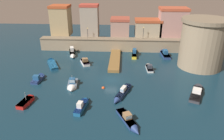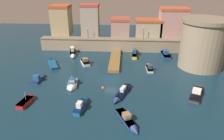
{
  "view_description": "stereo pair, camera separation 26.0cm",
  "coord_description": "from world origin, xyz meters",
  "views": [
    {
      "loc": [
        2.54,
        -39.79,
        20.12
      ],
      "look_at": [
        0.0,
        3.59,
        0.62
      ],
      "focal_mm": 34.35,
      "sensor_mm": 36.0,
      "label": 1
    },
    {
      "loc": [
        2.8,
        -39.77,
        20.12
      ],
      "look_at": [
        0.0,
        3.59,
        0.62
      ],
      "focal_mm": 34.35,
      "sensor_mm": 36.0,
      "label": 2
    }
  ],
  "objects": [
    {
      "name": "moored_boat_0",
      "position": [
        -15.01,
        -0.64,
        0.38
      ],
      "size": [
        1.78,
        4.67,
        1.86
      ],
      "rotation": [
        0.0,
        0.0,
        1.5
      ],
      "color": "navy",
      "rests_on": "ground"
    },
    {
      "name": "quay_lamp_0",
      "position": [
        -7.77,
        18.88,
        5.54
      ],
      "size": [
        0.32,
        0.32,
        2.93
      ],
      "color": "black",
      "rests_on": "quay_wall"
    },
    {
      "name": "moored_boat_3",
      "position": [
        -4.07,
        -10.35,
        0.49
      ],
      "size": [
        1.94,
        5.49,
        1.76
      ],
      "rotation": [
        0.0,
        0.0,
        1.41
      ],
      "color": "#195689",
      "rests_on": "ground"
    },
    {
      "name": "moored_boat_5",
      "position": [
        3.63,
        -14.19,
        0.35
      ],
      "size": [
        3.95,
        6.34,
        1.69
      ],
      "rotation": [
        0.0,
        0.0,
        -1.12
      ],
      "color": "navy",
      "rests_on": "ground"
    },
    {
      "name": "quay_lamp_1",
      "position": [
        7.8,
        18.88,
        5.79
      ],
      "size": [
        0.32,
        0.32,
        3.35
      ],
      "color": "black",
      "rests_on": "quay_wall"
    },
    {
      "name": "moored_boat_9",
      "position": [
        -13.74,
        -9.42,
        0.38
      ],
      "size": [
        2.03,
        4.45,
        2.44
      ],
      "rotation": [
        0.0,
        0.0,
        1.4
      ],
      "color": "red",
      "rests_on": "ground"
    },
    {
      "name": "old_town_backdrop",
      "position": [
        2.06,
        22.71,
        7.09
      ],
      "size": [
        39.23,
        5.74,
        9.14
      ],
      "color": "tan",
      "rests_on": "ground"
    },
    {
      "name": "moored_boat_11",
      "position": [
        13.55,
        15.74,
        0.5
      ],
      "size": [
        2.25,
        6.44,
        2.22
      ],
      "rotation": [
        0.0,
        0.0,
        1.65
      ],
      "color": "navy",
      "rests_on": "ground"
    },
    {
      "name": "fortress_tower",
      "position": [
        20.35,
        8.26,
        5.74
      ],
      "size": [
        10.54,
        10.54,
        11.35
      ],
      "color": "gray",
      "rests_on": "ground"
    },
    {
      "name": "moored_boat_4",
      "position": [
        8.44,
        6.21,
        0.4
      ],
      "size": [
        1.51,
        4.89,
        1.77
      ],
      "rotation": [
        0.0,
        0.0,
        1.62
      ],
      "color": "silver",
      "rests_on": "ground"
    },
    {
      "name": "moored_boat_2",
      "position": [
        -11.42,
        14.35,
        0.56
      ],
      "size": [
        3.12,
        6.92,
        2.11
      ],
      "rotation": [
        0.0,
        0.0,
        -1.3
      ],
      "color": "silver",
      "rests_on": "ground"
    },
    {
      "name": "moored_boat_12",
      "position": [
        -14.95,
        7.6,
        0.32
      ],
      "size": [
        4.69,
        7.11,
        1.55
      ],
      "rotation": [
        0.0,
        0.0,
        2.04
      ],
      "color": "#195689",
      "rests_on": "ground"
    },
    {
      "name": "moored_boat_6",
      "position": [
        -7.13,
        8.81,
        0.48
      ],
      "size": [
        3.32,
        5.08,
        1.91
      ],
      "rotation": [
        0.0,
        0.0,
        1.97
      ],
      "color": "white",
      "rests_on": "ground"
    },
    {
      "name": "quay_wall",
      "position": [
        0.0,
        18.88,
        1.79
      ],
      "size": [
        42.52,
        2.87,
        3.55
      ],
      "color": "gray",
      "rests_on": "ground"
    },
    {
      "name": "moored_boat_10",
      "position": [
        -7.34,
        -3.63,
        0.39
      ],
      "size": [
        2.33,
        5.09,
        2.74
      ],
      "rotation": [
        0.0,
        0.0,
        -1.45
      ],
      "color": "white",
      "rests_on": "ground"
    },
    {
      "name": "moored_boat_1",
      "position": [
        2.32,
        -6.24,
        0.4
      ],
      "size": [
        3.61,
        7.23,
        1.57
      ],
      "rotation": [
        0.0,
        0.0,
        -1.93
      ],
      "color": "navy",
      "rests_on": "ground"
    },
    {
      "name": "moored_boat_8",
      "position": [
        5.41,
        15.34,
        0.6
      ],
      "size": [
        1.59,
        7.1,
        2.01
      ],
      "rotation": [
        0.0,
        0.0,
        1.51
      ],
      "color": "gold",
      "rests_on": "ground"
    },
    {
      "name": "moored_boat_7",
      "position": [
        16.25,
        -4.48,
        0.4
      ],
      "size": [
        4.46,
        7.28,
        1.85
      ],
      "rotation": [
        0.0,
        0.0,
        1.16
      ],
      "color": "#333338",
      "rests_on": "ground"
    },
    {
      "name": "pier_dock",
      "position": [
        0.32,
        10.47,
        0.34
      ],
      "size": [
        2.56,
        14.26,
        0.7
      ],
      "color": "brown",
      "rests_on": "ground"
    },
    {
      "name": "mooring_buoy_0",
      "position": [
        -1.28,
        -3.64,
        0.0
      ],
      "size": [
        0.62,
        0.62,
        0.62
      ],
      "primitive_type": "sphere",
      "color": "#EA4C19",
      "rests_on": "ground"
    },
    {
      "name": "ground_plane",
      "position": [
        0.0,
        0.0,
        0.0
      ],
      "size": [
        105.61,
        105.61,
        0.0
      ],
      "primitive_type": "plane",
      "color": "#112D3D"
    }
  ]
}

